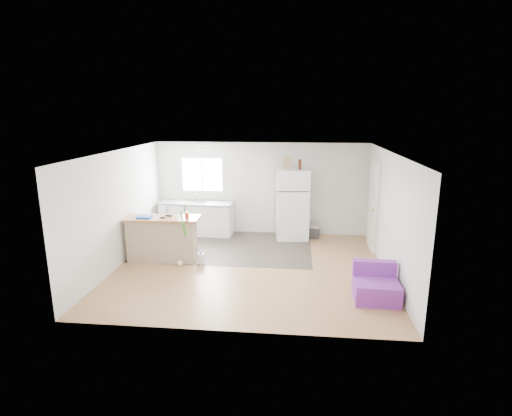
{
  "coord_description": "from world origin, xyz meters",
  "views": [
    {
      "loc": [
        0.91,
        -7.74,
        3.17
      ],
      "look_at": [
        0.05,
        0.7,
        1.11
      ],
      "focal_mm": 28.0,
      "sensor_mm": 36.0,
      "label": 1
    }
  ],
  "objects": [
    {
      "name": "red_cup",
      "position": [
        -1.37,
        0.24,
        1.03
      ],
      "size": [
        0.1,
        0.1,
        0.12
      ],
      "primitive_type": "cylinder",
      "rotation": [
        0.0,
        0.0,
        -0.39
      ],
      "color": "#B9240B",
      "rests_on": "peninsula"
    },
    {
      "name": "cleaner_jug",
      "position": [
        -1.06,
        0.08,
        0.12
      ],
      "size": [
        0.15,
        0.14,
        0.28
      ],
      "rotation": [
        0.0,
        0.0,
        -0.41
      ],
      "color": "white",
      "rests_on": "floor"
    },
    {
      "name": "purple_seat",
      "position": [
        2.33,
        -1.19,
        0.22
      ],
      "size": [
        0.77,
        0.73,
        0.62
      ],
      "rotation": [
        0.0,
        0.0,
        -0.03
      ],
      "color": "purple",
      "rests_on": "floor"
    },
    {
      "name": "tool_b",
      "position": [
        -1.88,
        0.17,
        0.98
      ],
      "size": [
        0.1,
        0.05,
        0.03
      ],
      "primitive_type": "cube",
      "rotation": [
        0.0,
        0.0,
        0.15
      ],
      "color": "black",
      "rests_on": "peninsula"
    },
    {
      "name": "ceiling_fixture",
      "position": [
        -1.2,
        1.2,
        2.36
      ],
      "size": [
        0.3,
        0.3,
        0.07
      ],
      "primitive_type": "cylinder",
      "color": "white",
      "rests_on": "ceiling"
    },
    {
      "name": "blue_tray",
      "position": [
        -2.28,
        0.17,
        0.98
      ],
      "size": [
        0.32,
        0.24,
        0.04
      ],
      "primitive_type": "cube",
      "rotation": [
        0.0,
        0.0,
        -0.08
      ],
      "color": "blue",
      "rests_on": "peninsula"
    },
    {
      "name": "interior_door",
      "position": [
        2.72,
        1.55,
        1.02
      ],
      "size": [
        0.11,
        0.92,
        2.1
      ],
      "color": "white",
      "rests_on": "right_wall"
    },
    {
      "name": "vinyl_zone",
      "position": [
        -0.73,
        1.25,
        0.0
      ],
      "size": [
        4.05,
        2.5,
        0.0
      ],
      "primitive_type": "cube",
      "color": "#2E2722",
      "rests_on": "floor"
    },
    {
      "name": "room",
      "position": [
        0.0,
        0.0,
        1.2
      ],
      "size": [
        5.51,
        5.01,
        2.41
      ],
      "color": "olive",
      "rests_on": "ground"
    },
    {
      "name": "refrigerator",
      "position": [
        0.84,
        2.11,
        0.89
      ],
      "size": [
        0.86,
        0.82,
        1.78
      ],
      "rotation": [
        0.0,
        0.0,
        0.1
      ],
      "color": "white",
      "rests_on": "floor"
    },
    {
      "name": "bottle_right",
      "position": [
        0.99,
        2.09,
        1.91
      ],
      "size": [
        0.07,
        0.07,
        0.25
      ],
      "primitive_type": "cylinder",
      "rotation": [
        0.0,
        0.0,
        0.03
      ],
      "color": "#3D190B",
      "rests_on": "refrigerator"
    },
    {
      "name": "cooler",
      "position": [
        1.33,
        2.2,
        0.17
      ],
      "size": [
        0.47,
        0.35,
        0.34
      ],
      "rotation": [
        0.0,
        0.0,
        -0.12
      ],
      "color": "#2E2F31",
      "rests_on": "floor"
    },
    {
      "name": "kitchen_cabinets",
      "position": [
        -1.67,
        2.2,
        0.44
      ],
      "size": [
        1.96,
        0.7,
        1.13
      ],
      "rotation": [
        0.0,
        0.0,
        -0.05
      ],
      "color": "white",
      "rests_on": "floor"
    },
    {
      "name": "window",
      "position": [
        -1.55,
        2.49,
        1.55
      ],
      "size": [
        1.18,
        0.06,
        0.98
      ],
      "color": "white",
      "rests_on": "back_wall"
    },
    {
      "name": "cardboard_box",
      "position": [
        0.68,
        2.1,
        1.93
      ],
      "size": [
        0.21,
        0.12,
        0.3
      ],
      "primitive_type": "cube",
      "rotation": [
        0.0,
        0.0,
        0.13
      ],
      "color": "tan",
      "rests_on": "refrigerator"
    },
    {
      "name": "mop",
      "position": [
        -1.45,
        -0.04,
        0.23
      ],
      "size": [
        0.24,
        0.34,
        1.21
      ],
      "rotation": [
        0.0,
        0.0,
        -0.28
      ],
      "color": "green",
      "rests_on": "floor"
    },
    {
      "name": "tool_a",
      "position": [
        -1.81,
        0.35,
        0.98
      ],
      "size": [
        0.15,
        0.07,
        0.03
      ],
      "primitive_type": "cube",
      "rotation": [
        0.0,
        0.0,
        -0.15
      ],
      "color": "black",
      "rests_on": "peninsula"
    },
    {
      "name": "peninsula",
      "position": [
        -1.94,
        0.26,
        0.49
      ],
      "size": [
        1.6,
        0.68,
        0.97
      ],
      "rotation": [
        0.0,
        0.0,
        0.05
      ],
      "color": "tan",
      "rests_on": "floor"
    },
    {
      "name": "bottle_left",
      "position": [
        1.0,
        2.04,
        1.91
      ],
      "size": [
        0.07,
        0.07,
        0.25
      ],
      "primitive_type": "cylinder",
      "rotation": [
        0.0,
        0.0,
        0.07
      ],
      "color": "#3D190B",
      "rests_on": "refrigerator"
    }
  ]
}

